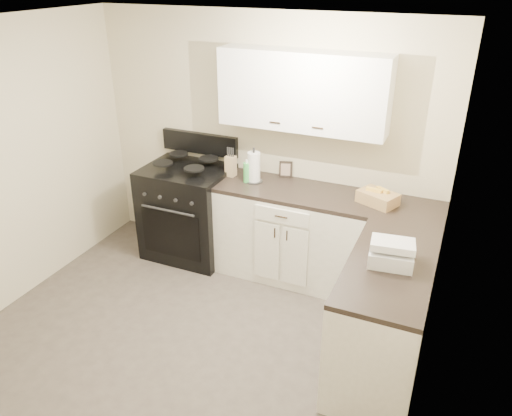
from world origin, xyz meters
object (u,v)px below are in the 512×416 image
at_px(knife_block, 231,166).
at_px(countertop_grill, 391,256).
at_px(stove, 189,214).
at_px(wicker_basket, 378,198).
at_px(paper_towel, 254,167).

distance_m(knife_block, countertop_grill, 2.02).
relative_size(stove, wicker_basket, 3.18).
bearing_deg(paper_towel, wicker_basket, -0.94).
relative_size(knife_block, countertop_grill, 0.68).
height_order(paper_towel, wicker_basket, paper_towel).
bearing_deg(countertop_grill, knife_block, 143.04).
bearing_deg(paper_towel, stove, -175.97).
bearing_deg(knife_block, stove, -162.22).
xyz_separation_m(paper_towel, countertop_grill, (1.49, -0.96, -0.09)).
distance_m(stove, paper_towel, 0.97).
distance_m(stove, countertop_grill, 2.46).
height_order(stove, countertop_grill, countertop_grill).
height_order(stove, knife_block, knife_block).
bearing_deg(wicker_basket, knife_block, 177.66).
xyz_separation_m(knife_block, paper_towel, (0.27, -0.04, 0.05)).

